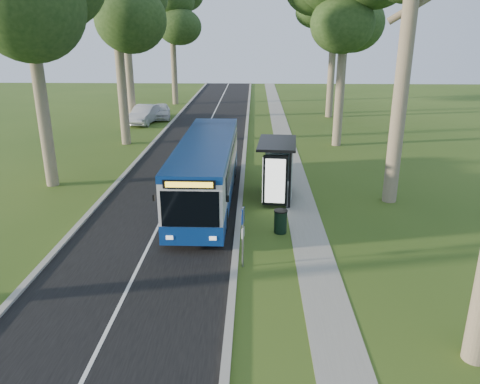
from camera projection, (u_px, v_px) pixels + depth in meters
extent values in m
plane|color=#335019|center=(236.00, 252.00, 18.14)|extent=(120.00, 120.00, 0.00)
cube|color=black|center=(184.00, 175.00, 27.68)|extent=(7.00, 100.00, 0.02)
cube|color=#9E9B93|center=(243.00, 175.00, 27.56)|extent=(0.25, 100.00, 0.12)
cube|color=#9E9B93|center=(125.00, 174.00, 27.77)|extent=(0.25, 100.00, 0.12)
cube|color=white|center=(184.00, 175.00, 27.68)|extent=(0.12, 100.00, 0.00)
cube|color=gray|center=(293.00, 176.00, 27.49)|extent=(1.50, 100.00, 0.02)
cube|color=white|center=(207.00, 168.00, 22.97)|extent=(2.52, 11.72, 2.78)
cube|color=navy|center=(207.00, 187.00, 23.30)|extent=(2.55, 11.75, 0.78)
cube|color=navy|center=(206.00, 144.00, 22.57)|extent=(2.55, 11.75, 0.31)
cube|color=black|center=(191.00, 209.00, 17.39)|extent=(2.19, 0.07, 1.41)
cube|color=yellow|center=(190.00, 185.00, 17.04)|extent=(1.76, 0.03, 0.21)
cube|color=black|center=(193.00, 242.00, 17.91)|extent=(2.34, 0.14, 0.29)
cylinder|color=black|center=(174.00, 219.00, 20.00)|extent=(0.28, 1.02, 1.01)
cylinder|color=black|center=(225.00, 220.00, 19.94)|extent=(0.28, 1.02, 1.01)
cylinder|color=black|center=(194.00, 172.00, 26.63)|extent=(0.28, 1.02, 1.01)
cylinder|color=black|center=(232.00, 172.00, 26.57)|extent=(0.28, 1.02, 1.01)
cylinder|color=gray|center=(243.00, 237.00, 16.69)|extent=(0.07, 0.07, 2.31)
cube|color=navy|center=(243.00, 216.00, 16.42)|extent=(0.10, 0.33, 0.57)
cylinder|color=yellow|center=(242.00, 212.00, 16.37)|extent=(0.05, 0.20, 0.20)
cube|color=white|center=(243.00, 233.00, 16.63)|extent=(0.10, 0.28, 0.37)
cube|color=black|center=(292.00, 180.00, 22.27)|extent=(0.12, 0.12, 2.79)
cube|color=black|center=(288.00, 164.00, 24.97)|extent=(0.12, 0.12, 2.79)
cube|color=black|center=(277.00, 143.00, 23.16)|extent=(2.12, 3.54, 0.13)
cube|color=silver|center=(292.00, 169.00, 23.58)|extent=(0.27, 2.84, 2.23)
cube|color=black|center=(278.00, 181.00, 22.17)|extent=(1.18, 0.27, 2.46)
cube|color=white|center=(278.00, 181.00, 22.09)|extent=(0.95, 0.10, 2.18)
cube|color=black|center=(282.00, 186.00, 24.24)|extent=(0.59, 2.04, 0.07)
cylinder|color=black|center=(280.00, 222.00, 19.76)|extent=(0.54, 0.54, 0.97)
cylinder|color=black|center=(281.00, 211.00, 19.59)|extent=(0.58, 0.58, 0.05)
imported|color=white|center=(161.00, 111.00, 45.08)|extent=(2.37, 4.46, 1.44)
imported|color=#ADAFB5|center=(145.00, 114.00, 42.76)|extent=(2.41, 5.18, 1.64)
cylinder|color=#7A6B56|center=(40.00, 89.00, 24.27)|extent=(0.66, 0.66, 10.52)
cylinder|color=#7A6B56|center=(121.00, 70.00, 33.61)|extent=(0.67, 0.67, 10.86)
cylinder|color=#7A6B56|center=(128.00, 56.00, 42.97)|extent=(0.69, 0.69, 11.71)
cylinder|color=#7A6B56|center=(174.00, 58.00, 52.57)|extent=(0.65, 0.65, 10.29)
ellipsoid|color=#1D3A16|center=(171.00, 6.00, 50.78)|extent=(5.20, 5.20, 7.05)
cylinder|color=#7A6B56|center=(402.00, 84.00, 21.68)|extent=(0.69, 0.69, 11.58)
cylinder|color=#7A6B56|center=(341.00, 76.00, 33.26)|extent=(0.65, 0.65, 10.16)
cylinder|color=#7A6B56|center=(332.00, 62.00, 44.49)|extent=(0.66, 0.66, 10.55)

